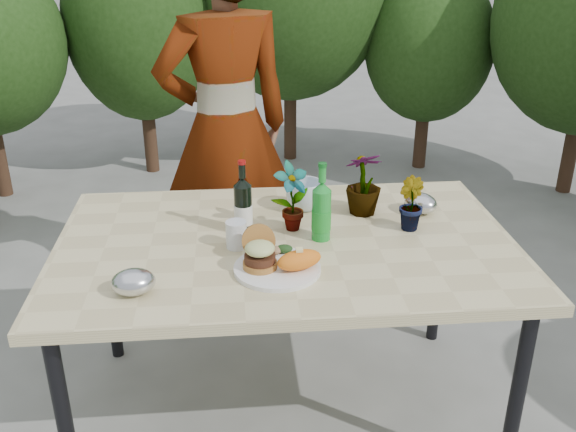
{
  "coord_description": "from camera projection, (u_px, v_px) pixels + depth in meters",
  "views": [
    {
      "loc": [
        -0.18,
        -2.0,
        1.76
      ],
      "look_at": [
        0.0,
        -0.08,
        0.88
      ],
      "focal_mm": 40.0,
      "sensor_mm": 36.0,
      "label": 1
    }
  ],
  "objects": [
    {
      "name": "person",
      "position": [
        226.0,
        129.0,
        2.98
      ],
      "size": [
        0.75,
        0.6,
        1.78
      ],
      "primitive_type": "imported",
      "rotation": [
        0.0,
        0.0,
        3.45
      ],
      "color": "#A47652",
      "rests_on": "ground"
    },
    {
      "name": "burger_stack",
      "position": [
        260.0,
        252.0,
        2.04
      ],
      "size": [
        0.11,
        0.16,
        0.11
      ],
      "color": "#B7722D",
      "rests_on": "dinner_plate"
    },
    {
      "name": "seedling_left",
      "position": [
        292.0,
        197.0,
        2.27
      ],
      "size": [
        0.16,
        0.14,
        0.25
      ],
      "primitive_type": "imported",
      "rotation": [
        0.0,
        0.0,
        0.45
      ],
      "color": "#255C1F",
      "rests_on": "patio_table"
    },
    {
      "name": "shrub_hedge",
      "position": [
        326.0,
        50.0,
        3.56
      ],
      "size": [
        6.9,
        5.18,
        2.18
      ],
      "color": "#382316",
      "rests_on": "ground"
    },
    {
      "name": "sweet_potato",
      "position": [
        299.0,
        260.0,
        2.02
      ],
      "size": [
        0.17,
        0.12,
        0.06
      ],
      "primitive_type": "ellipsoid",
      "rotation": [
        0.0,
        0.0,
        0.35
      ],
      "color": "orange",
      "rests_on": "dinner_plate"
    },
    {
      "name": "ground",
      "position": [
        286.0,
        408.0,
        2.56
      ],
      "size": [
        80.0,
        80.0,
        0.0
      ],
      "primitive_type": "plane",
      "color": "slate",
      "rests_on": "ground"
    },
    {
      "name": "foil_packet_left",
      "position": [
        133.0,
        282.0,
        1.91
      ],
      "size": [
        0.14,
        0.12,
        0.08
      ],
      "primitive_type": "ellipsoid",
      "rotation": [
        0.0,
        0.0,
        0.11
      ],
      "color": "#BBBDC3",
      "rests_on": "patio_table"
    },
    {
      "name": "wine_bottle",
      "position": [
        243.0,
        207.0,
        2.26
      ],
      "size": [
        0.07,
        0.07,
        0.27
      ],
      "rotation": [
        0.0,
        0.0,
        -0.35
      ],
      "color": "black",
      "rests_on": "patio_table"
    },
    {
      "name": "seedling_mid",
      "position": [
        410.0,
        204.0,
        2.3
      ],
      "size": [
        0.1,
        0.12,
        0.19
      ],
      "primitive_type": "imported",
      "rotation": [
        0.0,
        0.0,
        1.77
      ],
      "color": "#26521C",
      "rests_on": "patio_table"
    },
    {
      "name": "foil_packet_right",
      "position": [
        421.0,
        203.0,
        2.45
      ],
      "size": [
        0.17,
        0.17,
        0.08
      ],
      "primitive_type": "ellipsoid",
      "rotation": [
        0.0,
        0.0,
        2.24
      ],
      "color": "#B6B7BD",
      "rests_on": "patio_table"
    },
    {
      "name": "dinner_plate",
      "position": [
        277.0,
        268.0,
        2.05
      ],
      "size": [
        0.28,
        0.28,
        0.01
      ],
      "primitive_type": "cylinder",
      "color": "white",
      "rests_on": "patio_table"
    },
    {
      "name": "patio_table",
      "position": [
        286.0,
        255.0,
        2.27
      ],
      "size": [
        1.6,
        1.0,
        0.75
      ],
      "color": "#CFC08A",
      "rests_on": "ground"
    },
    {
      "name": "seedling_right",
      "position": [
        364.0,
        183.0,
        2.41
      ],
      "size": [
        0.16,
        0.16,
        0.24
      ],
      "primitive_type": "imported",
      "rotation": [
        0.0,
        0.0,
        3.33
      ],
      "color": "#1E551D",
      "rests_on": "patio_table"
    },
    {
      "name": "plastic_cup",
      "position": [
        236.0,
        235.0,
        2.18
      ],
      "size": [
        0.07,
        0.07,
        0.09
      ],
      "primitive_type": "cylinder",
      "color": "silver",
      "rests_on": "patio_table"
    },
    {
      "name": "sparkling_water",
      "position": [
        321.0,
        212.0,
        2.22
      ],
      "size": [
        0.07,
        0.07,
        0.28
      ],
      "rotation": [
        0.0,
        0.0,
        -0.21
      ],
      "color": "#198A2A",
      "rests_on": "patio_table"
    },
    {
      "name": "grilled_veg",
      "position": [
        280.0,
        249.0,
        2.13
      ],
      "size": [
        0.08,
        0.05,
        0.03
      ],
      "color": "olive",
      "rests_on": "dinner_plate"
    },
    {
      "name": "blue_bowl",
      "position": [
        305.0,
        195.0,
        2.47
      ],
      "size": [
        0.19,
        0.19,
        0.11
      ],
      "primitive_type": "imported",
      "rotation": [
        0.0,
        0.0,
        0.4
      ],
      "color": "silver",
      "rests_on": "patio_table"
    }
  ]
}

